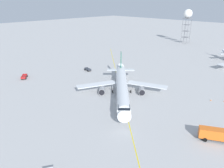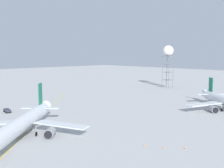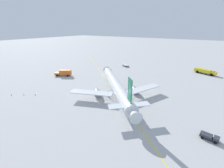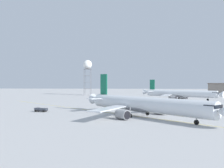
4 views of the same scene
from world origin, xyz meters
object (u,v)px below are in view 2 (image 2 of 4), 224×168
airliner_main (21,125)px  safety_cone_far (185,148)px  baggage_truck_truck (7,110)px  safety_cone_mid (164,146)px  radar_tower (168,52)px  safety_cone_near (145,145)px

airliner_main → safety_cone_far: airliner_main is taller
baggage_truck_truck → safety_cone_far: (-63.62, -12.88, -0.43)m
airliner_main → safety_cone_mid: (-28.77, -19.76, -2.91)m
baggage_truck_truck → safety_cone_mid: (-59.85, -10.20, -0.43)m
baggage_truck_truck → safety_cone_far: bearing=-160.9°
radar_tower → safety_cone_far: bearing=127.0°
baggage_truck_truck → safety_cone_near: bearing=-164.5°
baggage_truck_truck → safety_cone_near: size_ratio=7.30×
airliner_main → radar_tower: size_ratio=1.37×
radar_tower → safety_cone_near: radar_tower is taller
airliner_main → safety_cone_near: size_ratio=63.70×
baggage_truck_truck → safety_cone_mid: size_ratio=7.30×
safety_cone_far → airliner_main: bearing=34.6°
radar_tower → safety_cone_far: 110.99m
baggage_truck_truck → safety_cone_mid: baggage_truck_truck is taller
airliner_main → radar_tower: 115.74m
radar_tower → safety_cone_far: radar_tower is taller
airliner_main → safety_cone_mid: 35.03m
airliner_main → radar_tower: radar_tower is taller
baggage_truck_truck → safety_cone_far: size_ratio=7.30×
radar_tower → safety_cone_near: (-58.40, 92.08, -21.22)m
radar_tower → safety_cone_mid: bearing=124.6°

